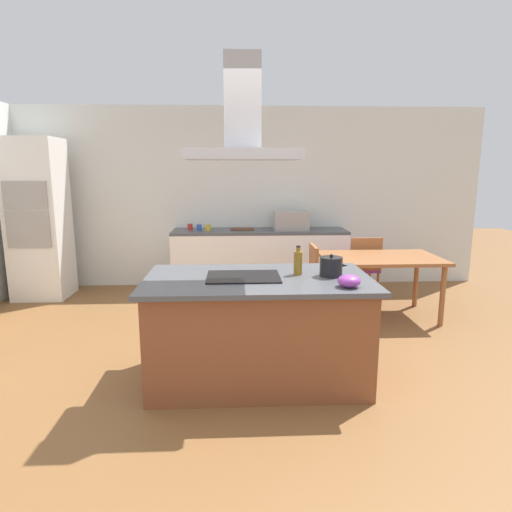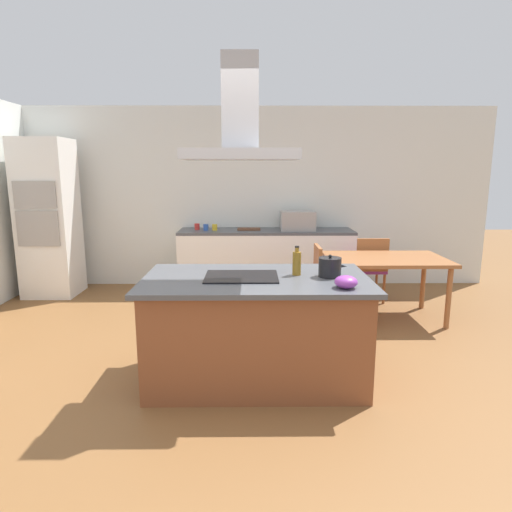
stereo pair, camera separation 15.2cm
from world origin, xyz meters
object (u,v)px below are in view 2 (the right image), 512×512
Objects in this scene: tea_kettle at (330,267)px; coffee_mug_red at (197,227)px; range_hood at (241,127)px; wall_oven_stack at (48,218)px; coffee_mug_yellow at (215,227)px; cutting_board at (249,229)px; dining_table at (385,264)px; chair_facing_back_wall at (370,265)px; olive_oil_bottle at (297,263)px; countertop_microwave at (298,221)px; cooktop at (242,277)px; chair_at_left_end at (308,277)px; mixing_bowl at (346,282)px; coffee_mug_blue at (206,227)px.

coffee_mug_red is (-1.46, 2.93, -0.04)m from tea_kettle.
wall_oven_stack is at bearing 136.40° from range_hood.
coffee_mug_red is at bearing 163.59° from coffee_mug_yellow.
wall_oven_stack is at bearing -174.26° from cutting_board.
coffee_mug_red is at bearing 8.18° from wall_oven_stack.
chair_facing_back_wall is at bearing 90.00° from dining_table.
coffee_mug_yellow is at bearing 99.11° from range_hood.
countertop_microwave reaches higher than olive_oil_bottle.
wall_oven_stack is 4.52m from chair_facing_back_wall.
olive_oil_bottle is at bearing 9.64° from cooktop.
olive_oil_bottle reaches higher than cutting_board.
countertop_microwave reaches higher than chair_at_left_end.
mixing_bowl reaches higher than coffee_mug_blue.
chair_at_left_end is at bearing 63.91° from range_hood.
coffee_mug_red is at bearing 137.23° from chair_at_left_end.
mixing_bowl is 0.08× the size of wall_oven_stack.
olive_oil_bottle is 2.52m from chair_facing_back_wall.
mixing_bowl is at bearing -89.41° from countertop_microwave.
chair_at_left_end is (0.03, 1.55, -0.47)m from tea_kettle.
dining_table is at bearing 58.57° from tea_kettle.
mixing_bowl is 1.93× the size of coffee_mug_blue.
tea_kettle is 2.66× the size of coffee_mug_yellow.
coffee_mug_yellow is 0.10× the size of chair_facing_back_wall.
cutting_board is 2.15m from dining_table.
coffee_mug_blue is at bearing 113.32° from mixing_bowl.
dining_table is (2.27, -1.30, -0.28)m from coffee_mug_blue.
tea_kettle is 0.36m from mixing_bowl.
tea_kettle is (0.73, 0.01, 0.07)m from cooktop.
olive_oil_bottle is 0.28× the size of range_hood.
countertop_microwave reaches higher than mixing_bowl.
chair_facing_back_wall is (1.64, -0.70, -0.40)m from cutting_board.
wall_oven_stack is (-3.54, -0.23, 0.06)m from countertop_microwave.
wall_oven_stack is 4.61m from dining_table.
cooktop is at bearing -170.36° from olive_oil_bottle.
chair_at_left_end is (0.00, -1.32, -0.53)m from countertop_microwave.
wall_oven_stack reaches higher than coffee_mug_blue.
dining_table is at bearing -39.92° from cutting_board.
range_hood is at bearing -78.38° from coffee_mug_blue.
olive_oil_bottle is at bearing 166.44° from tea_kettle.
coffee_mug_blue is at bearing 114.90° from tea_kettle.
coffee_mug_blue reaches higher than chair_at_left_end.
mixing_bowl is at bearing -66.68° from coffee_mug_blue.
coffee_mug_red is 2.79m from dining_table.
countertop_microwave is 5.56× the size of coffee_mug_yellow.
range_hood reaches higher than chair_facing_back_wall.
tea_kettle is at bearing -90.52° from countertop_microwave.
countertop_microwave is 0.73m from cutting_board.
countertop_microwave is 1.49m from coffee_mug_red.
cooktop is 0.67× the size of range_hood.
chair_facing_back_wall is (4.46, -0.42, -0.59)m from wall_oven_stack.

